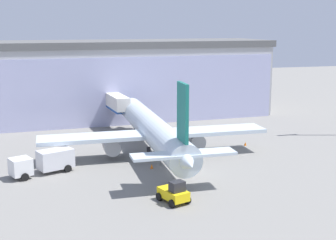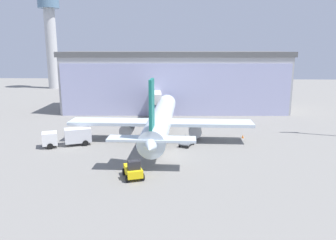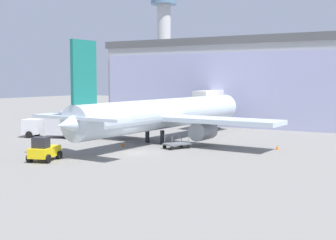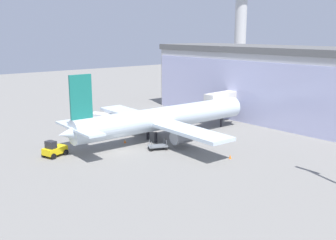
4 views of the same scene
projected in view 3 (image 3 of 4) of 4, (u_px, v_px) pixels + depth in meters
name	position (u px, v px, depth m)	size (l,w,h in m)	color
ground	(132.00, 152.00, 48.76)	(240.00, 240.00, 0.00)	gray
terminal_building	(261.00, 82.00, 78.15)	(53.92, 17.96, 14.20)	#A7A7A7
jet_bridge	(216.00, 99.00, 73.35)	(3.55, 13.11, 5.81)	silver
control_tower	(164.00, 34.00, 138.44)	(8.08, 8.08, 33.89)	#BEBEBE
airplane	(164.00, 114.00, 56.53)	(29.99, 35.29, 11.31)	silver
catering_truck	(53.00, 126.00, 60.48)	(7.59, 4.79, 2.65)	silver
baggage_cart	(177.00, 144.00, 51.15)	(2.58, 3.20, 1.50)	slate
pushback_tug	(44.00, 151.00, 43.45)	(3.02, 3.61, 2.30)	yellow
safety_cone_nose	(123.00, 144.00, 52.73)	(0.36, 0.36, 0.55)	orange
safety_cone_wingtip	(277.00, 147.00, 50.32)	(0.36, 0.36, 0.55)	orange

